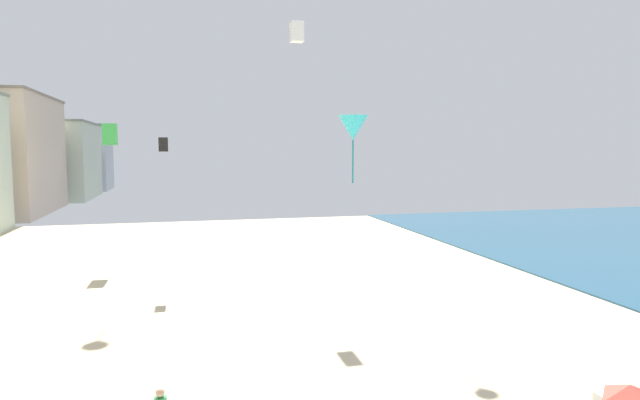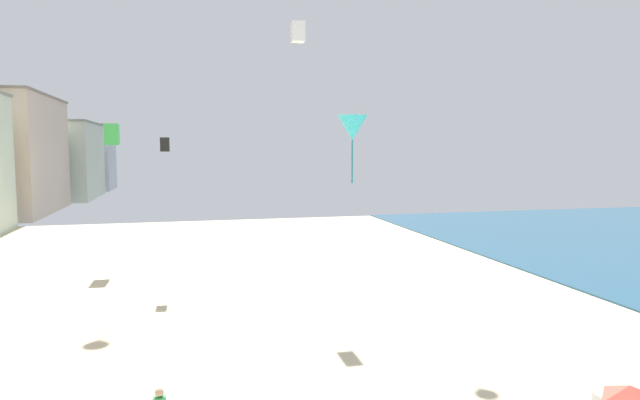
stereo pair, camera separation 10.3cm
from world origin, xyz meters
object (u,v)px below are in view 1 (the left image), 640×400
kite_cyan_delta (353,128)px  kite_white_box (297,32)px  kite_green_box (110,134)px  kite_black_box (163,145)px

kite_cyan_delta → kite_white_box: (1.61, 15.46, 5.84)m
kite_white_box → kite_green_box: bearing=136.5°
kite_cyan_delta → kite_white_box: 16.61m
kite_cyan_delta → kite_white_box: kite_white_box is taller
kite_cyan_delta → kite_black_box: kite_cyan_delta is taller
kite_green_box → kite_black_box: kite_green_box is taller
kite_cyan_delta → kite_white_box: bearing=84.0°
kite_green_box → kite_black_box: (3.79, -6.77, -0.75)m
kite_green_box → kite_black_box: bearing=-60.8°
kite_white_box → kite_cyan_delta: bearing=-96.0°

